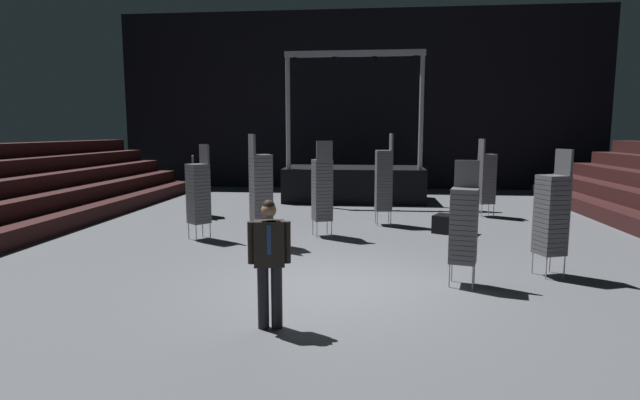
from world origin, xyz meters
The scene contains 13 objects.
ground_plane centered at (0.00, 0.00, -0.05)m, with size 22.00×30.00×0.10m, color #515459.
arena_end_wall centered at (0.00, 15.00, 4.00)m, with size 22.00×0.30×8.00m, color black.
stage_riser centered at (0.00, 10.74, 0.72)m, with size 5.20×2.70×5.40m.
man_with_tie centered at (-0.70, -1.99, 0.99)m, with size 0.57×0.30×1.74m.
chair_stack_front_left centered at (3.87, 0.96, 1.15)m, with size 0.56×0.56×2.31m.
chair_stack_front_right centered at (0.99, 5.75, 1.28)m, with size 0.49×0.49×2.56m.
chair_stack_mid_left centered at (2.20, 0.21, 1.07)m, with size 0.54×0.54×2.14m.
chair_stack_mid_centre centered at (4.16, 7.48, 1.19)m, with size 0.51×0.51×2.39m.
chair_stack_rear_left centered at (-0.58, 4.03, 1.19)m, with size 0.57×0.57×2.39m.
chair_stack_rear_right centered at (-3.52, 3.36, 1.15)m, with size 0.62×0.62×2.31m.
chair_stack_rear_centre centered at (-1.88, 2.88, 1.28)m, with size 0.60×0.60×2.56m.
chair_stack_aisle_left centered at (-4.63, 6.64, 0.94)m, with size 0.57×0.57×1.88m.
equipment_road_case centered at (2.73, 4.70, 0.23)m, with size 0.90×0.60×0.46m, color black.
Camera 1 is at (0.61, -8.35, 2.62)m, focal length 28.24 mm.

